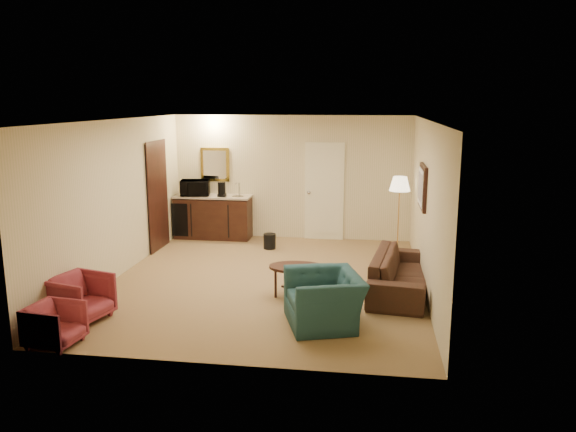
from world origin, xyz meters
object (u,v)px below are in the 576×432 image
(rose_chair_near, at_px, (81,295))
(coffee_maker, at_px, (222,189))
(waste_bin, at_px, (270,241))
(microwave, at_px, (195,186))
(rose_chair_far, at_px, (55,323))
(coffee_table, at_px, (297,281))
(sofa, at_px, (401,266))
(teal_armchair, at_px, (324,291))
(wetbar_cabinet, at_px, (213,217))
(floor_lamp, at_px, (399,215))

(rose_chair_near, bearing_deg, coffee_maker, 5.89)
(waste_bin, height_order, microwave, microwave)
(rose_chair_far, xyz_separation_m, coffee_table, (2.66, 2.10, -0.04))
(sofa, height_order, microwave, microwave)
(rose_chair_near, height_order, microwave, microwave)
(sofa, xyz_separation_m, teal_armchair, (-1.07, -1.44, 0.05))
(rose_chair_near, distance_m, rose_chair_far, 0.81)
(waste_bin, distance_m, coffee_maker, 1.58)
(sofa, distance_m, microwave, 5.12)
(teal_armchair, height_order, microwave, microwave)
(sofa, xyz_separation_m, coffee_maker, (-3.57, 2.85, 0.66))
(waste_bin, bearing_deg, coffee_table, -71.57)
(wetbar_cabinet, bearing_deg, floor_lamp, -9.92)
(sofa, distance_m, floor_lamp, 2.30)
(coffee_table, bearing_deg, wetbar_cabinet, 123.34)
(sofa, relative_size, coffee_table, 2.46)
(rose_chair_far, relative_size, coffee_table, 0.68)
(wetbar_cabinet, distance_m, sofa, 4.81)
(sofa, xyz_separation_m, rose_chair_far, (-4.21, -2.57, -0.12))
(wetbar_cabinet, height_order, microwave, microwave)
(coffee_table, height_order, microwave, microwave)
(teal_armchair, bearing_deg, microwave, -162.28)
(rose_chair_far, bearing_deg, coffee_maker, 0.30)
(teal_armchair, height_order, rose_chair_far, teal_armchair)
(rose_chair_near, xyz_separation_m, rose_chair_far, (0.09, -0.80, -0.06))
(floor_lamp, bearing_deg, microwave, 171.60)
(rose_chair_far, bearing_deg, teal_armchair, -63.24)
(sofa, relative_size, teal_armchair, 1.99)
(wetbar_cabinet, distance_m, coffee_maker, 0.66)
(wetbar_cabinet, relative_size, coffee_maker, 5.41)
(rose_chair_far, distance_m, coffee_table, 3.39)
(rose_chair_far, xyz_separation_m, floor_lamp, (4.26, 4.85, 0.46))
(coffee_maker, bearing_deg, coffee_table, -66.06)
(rose_chair_near, xyz_separation_m, waste_bin, (1.85, 4.00, -0.19))
(rose_chair_near, bearing_deg, floor_lamp, -32.22)
(sofa, height_order, floor_lamp, floor_lamp)
(wetbar_cabinet, bearing_deg, rose_chair_near, -96.05)
(waste_bin, xyz_separation_m, coffee_maker, (-1.12, 0.62, 0.92))
(coffee_maker, bearing_deg, teal_armchair, -67.16)
(microwave, bearing_deg, teal_armchair, -65.82)
(coffee_table, xyz_separation_m, waste_bin, (-0.90, 2.70, -0.09))
(rose_chair_near, xyz_separation_m, coffee_maker, (0.73, 4.62, 0.73))
(wetbar_cabinet, distance_m, floor_lamp, 3.92)
(wetbar_cabinet, distance_m, coffee_table, 4.10)
(rose_chair_near, distance_m, floor_lamp, 5.96)
(rose_chair_far, distance_m, waste_bin, 5.11)
(teal_armchair, height_order, coffee_table, teal_armchair)
(waste_bin, bearing_deg, rose_chair_far, -110.14)
(rose_chair_far, xyz_separation_m, microwave, (0.05, 5.47, 0.83))
(wetbar_cabinet, bearing_deg, sofa, -37.83)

